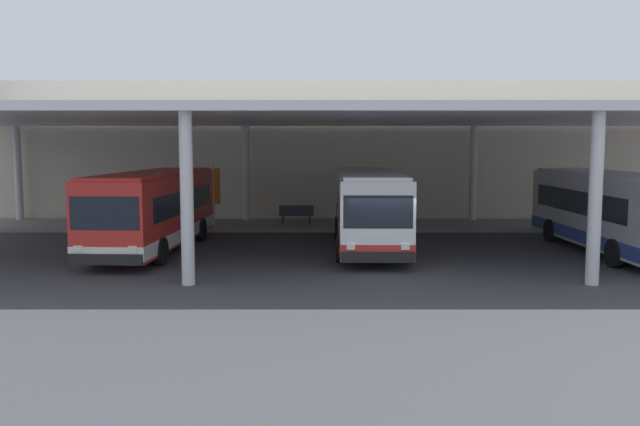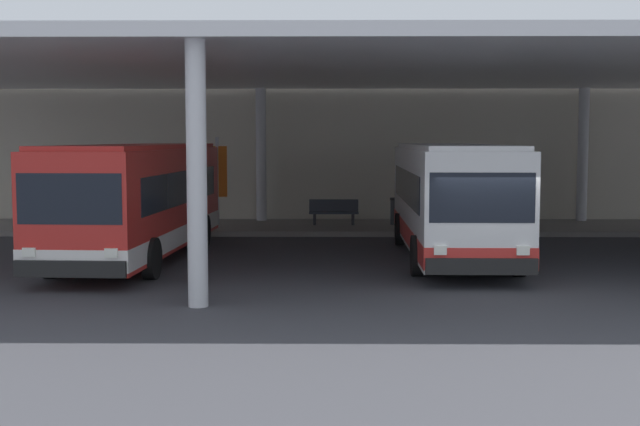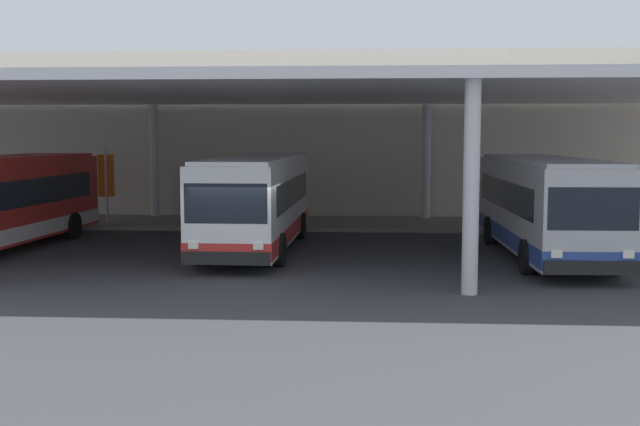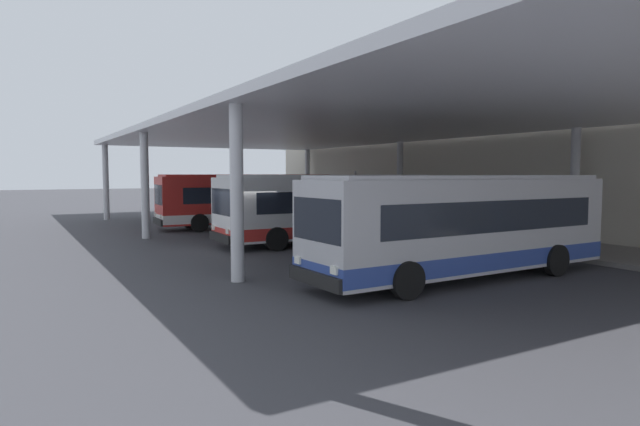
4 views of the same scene
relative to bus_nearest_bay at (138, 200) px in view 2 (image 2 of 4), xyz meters
The scene contains 9 objects.
ground_plane 9.83m from the bus_nearest_bay, 24.54° to the right, with size 200.00×200.00×0.00m, color #3D3D42.
platform_kerb 11.82m from the bus_nearest_bay, 41.23° to the left, with size 42.00×4.50×0.18m, color gray.
station_building_facade 14.25m from the bus_nearest_bay, 51.23° to the left, with size 48.00×1.60×7.72m, color beige.
canopy_shelter 9.66m from the bus_nearest_bay, ahead, with size 40.00×17.00×5.55m.
bus_nearest_bay is the anchor object (origin of this frame).
bus_second_bay 8.68m from the bus_nearest_bay, ahead, with size 2.84×10.57×3.17m.
bench_waiting 9.55m from the bus_nearest_bay, 55.10° to the left, with size 1.80×0.45×0.92m.
trash_bin 11.10m from the bus_nearest_bay, 45.46° to the left, with size 0.52×0.52×0.98m.
banner_sign 7.04m from the bus_nearest_bay, 79.43° to the left, with size 0.70×0.12×3.20m.
Camera 2 is at (-3.57, -19.18, 3.34)m, focal length 47.74 mm.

